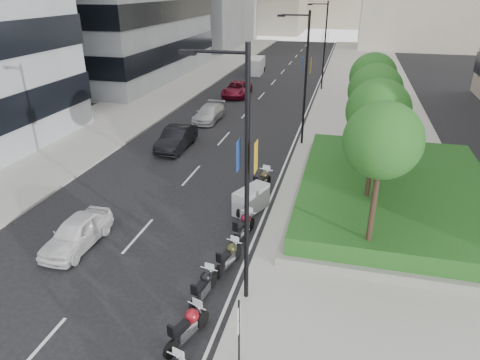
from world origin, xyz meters
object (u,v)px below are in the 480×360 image
(motorcycle_2, at_px, (204,286))
(motorcycle_4, at_px, (243,226))
(lamp_post_2, at_px, (323,42))
(car_d, at_px, (237,89))
(motorcycle_3, at_px, (228,256))
(motorcycle_5, at_px, (251,200))
(lamp_post_1, at_px, (304,73))
(car_c, at_px, (209,113))
(parking_sign, at_px, (239,329))
(motorcycle_6, at_px, (262,182))
(car_a, at_px, (77,233))
(car_b, at_px, (176,138))
(motorcycle_1, at_px, (188,326))
(lamp_post_0, at_px, (242,171))
(delivery_van, at_px, (256,67))

(motorcycle_2, relative_size, motorcycle_4, 0.93)
(lamp_post_2, height_order, car_d, lamp_post_2)
(motorcycle_3, xyz_separation_m, motorcycle_5, (-0.18, 4.89, 0.09))
(lamp_post_1, height_order, lamp_post_2, same)
(motorcycle_5, bearing_deg, lamp_post_1, 16.70)
(lamp_post_2, bearing_deg, car_c, -120.46)
(parking_sign, relative_size, motorcycle_4, 1.14)
(motorcycle_6, bearing_deg, parking_sign, -159.45)
(lamp_post_2, xyz_separation_m, car_a, (-7.78, -33.41, -4.39))
(lamp_post_2, relative_size, car_c, 2.01)
(lamp_post_1, distance_m, motorcycle_6, 9.38)
(lamp_post_1, relative_size, motorcycle_4, 4.11)
(motorcycle_2, bearing_deg, motorcycle_3, -1.97)
(lamp_post_2, bearing_deg, car_b, -111.56)
(motorcycle_3, distance_m, motorcycle_5, 4.89)
(motorcycle_3, bearing_deg, motorcycle_4, 14.04)
(motorcycle_3, bearing_deg, car_d, 28.95)
(motorcycle_4, distance_m, motorcycle_5, 2.55)
(parking_sign, bearing_deg, motorcycle_4, 102.78)
(lamp_post_1, height_order, motorcycle_2, lamp_post_1)
(motorcycle_1, xyz_separation_m, car_b, (-7.04, 16.55, 0.18))
(motorcycle_3, bearing_deg, car_b, 45.12)
(lamp_post_2, bearing_deg, lamp_post_0, -90.00)
(motorcycle_1, height_order, delivery_van, delivery_van)
(motorcycle_1, height_order, motorcycle_2, motorcycle_1)
(motorcycle_5, bearing_deg, motorcycle_4, -151.96)
(parking_sign, xyz_separation_m, motorcycle_2, (-2.00, 2.66, -0.91))
(motorcycle_1, xyz_separation_m, motorcycle_5, (0.03, 8.94, 0.06))
(motorcycle_3, height_order, motorcycle_5, motorcycle_5)
(motorcycle_4, bearing_deg, motorcycle_2, -172.60)
(parking_sign, distance_m, car_b, 19.34)
(motorcycle_5, height_order, motorcycle_6, motorcycle_5)
(lamp_post_1, height_order, car_b, lamp_post_1)
(car_c, relative_size, car_d, 0.87)
(car_a, relative_size, car_d, 0.77)
(car_a, xyz_separation_m, car_d, (-0.31, 28.73, 0.04))
(lamp_post_0, relative_size, car_b, 1.96)
(lamp_post_0, height_order, car_c, lamp_post_0)
(motorcycle_5, bearing_deg, parking_sign, -146.23)
(lamp_post_2, xyz_separation_m, motorcycle_2, (-1.34, -35.34, -4.52))
(car_a, bearing_deg, lamp_post_0, -11.02)
(lamp_post_2, relative_size, parking_sign, 3.60)
(lamp_post_0, relative_size, motorcycle_6, 3.84)
(motorcycle_2, height_order, car_c, car_c)
(motorcycle_4, relative_size, delivery_van, 0.46)
(lamp_post_1, bearing_deg, car_a, -116.80)
(motorcycle_4, bearing_deg, lamp_post_1, 8.59)
(car_c, bearing_deg, motorcycle_3, -69.02)
(parking_sign, xyz_separation_m, car_c, (-8.79, 24.17, -0.80))
(delivery_van, bearing_deg, lamp_post_2, -44.39)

